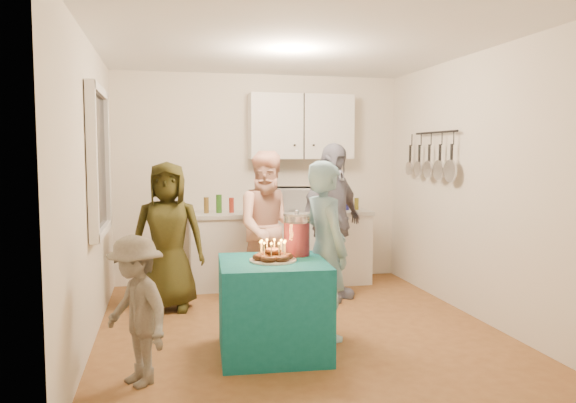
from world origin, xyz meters
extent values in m
plane|color=brown|center=(0.00, 0.00, 0.00)|extent=(4.00, 4.00, 0.00)
plane|color=white|center=(0.00, 0.00, 2.60)|extent=(4.00, 4.00, 0.00)
plane|color=silver|center=(0.00, 2.00, 1.30)|extent=(3.60, 3.60, 0.00)
plane|color=silver|center=(-1.80, 0.00, 1.30)|extent=(4.00, 4.00, 0.00)
plane|color=silver|center=(1.80, 0.00, 1.30)|extent=(4.00, 4.00, 0.00)
cube|color=black|center=(-1.77, 0.30, 1.55)|extent=(0.04, 1.00, 1.20)
cube|color=white|center=(0.20, 1.70, 0.43)|extent=(2.20, 0.58, 0.86)
cube|color=beige|center=(0.20, 1.70, 0.89)|extent=(2.24, 0.62, 0.05)
cube|color=white|center=(0.50, 1.85, 1.95)|extent=(1.30, 0.30, 0.80)
cube|color=black|center=(1.72, 0.70, 1.60)|extent=(0.12, 1.00, 0.60)
imported|color=white|center=(0.34, 1.70, 1.06)|extent=(0.60, 0.47, 0.29)
cube|color=#0F6167|center=(-0.34, -0.63, 0.38)|extent=(0.91, 0.91, 0.76)
cylinder|color=red|center=(-0.10, -0.44, 0.93)|extent=(0.22, 0.22, 0.34)
imported|color=#7CA6B5|center=(0.19, -0.34, 0.78)|extent=(0.48, 0.63, 1.56)
imported|color=#534E17|center=(-1.16, 0.86, 0.77)|extent=(0.80, 0.57, 1.54)
imported|color=#FA9A82|center=(-0.08, 0.84, 0.82)|extent=(0.82, 0.64, 1.65)
imported|color=black|center=(0.61, 0.89, 0.87)|extent=(1.07, 0.95, 1.73)
imported|color=#5D564A|center=(-1.39, -1.03, 0.53)|extent=(0.70, 0.79, 1.06)
camera|label=1|loc=(-1.19, -5.00, 1.63)|focal=35.00mm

